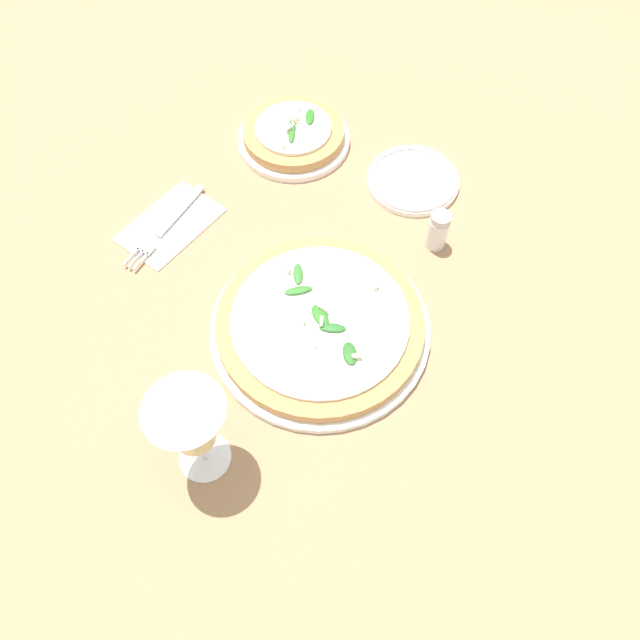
% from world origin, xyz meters
% --- Properties ---
extents(ground_plane, '(6.00, 6.00, 0.00)m').
position_xyz_m(ground_plane, '(0.00, 0.00, 0.00)').
color(ground_plane, '#9E7A56').
extents(pizza_arugula_main, '(0.31, 0.31, 0.05)m').
position_xyz_m(pizza_arugula_main, '(-0.02, -0.03, 0.02)').
color(pizza_arugula_main, white).
rests_on(pizza_arugula_main, ground_plane).
extents(pizza_personal_side, '(0.20, 0.20, 0.05)m').
position_xyz_m(pizza_personal_side, '(-0.35, -0.23, 0.02)').
color(pizza_personal_side, white).
rests_on(pizza_personal_side, ground_plane).
extents(wine_glass, '(0.09, 0.09, 0.15)m').
position_xyz_m(wine_glass, '(0.21, -0.09, 0.11)').
color(wine_glass, white).
rests_on(wine_glass, ground_plane).
extents(napkin, '(0.18, 0.14, 0.01)m').
position_xyz_m(napkin, '(-0.10, -0.33, 0.00)').
color(napkin, silver).
rests_on(napkin, ground_plane).
extents(fork, '(0.19, 0.04, 0.00)m').
position_xyz_m(fork, '(-0.09, -0.33, 0.01)').
color(fork, silver).
rests_on(fork, ground_plane).
extents(side_plate_white, '(0.15, 0.15, 0.02)m').
position_xyz_m(side_plate_white, '(-0.34, -0.01, 0.01)').
color(side_plate_white, white).
rests_on(side_plate_white, ground_plane).
extents(shaker_pepper, '(0.03, 0.03, 0.07)m').
position_xyz_m(shaker_pepper, '(-0.23, 0.07, 0.03)').
color(shaker_pepper, silver).
rests_on(shaker_pepper, ground_plane).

